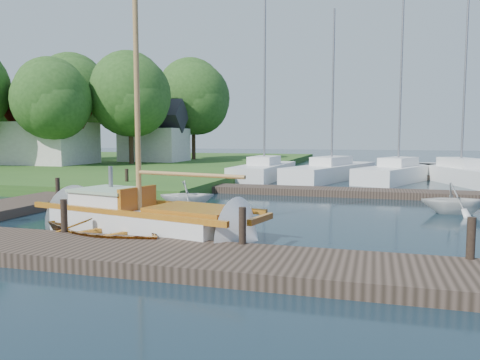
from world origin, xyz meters
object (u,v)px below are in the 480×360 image
(house_a, at_px, (48,132))
(mooring_post_5, at_px, (127,177))
(mooring_post_3, at_px, (471,238))
(marina_boat_2, at_px, (398,171))
(marina_boat_1, at_px, (331,170))
(tree_7, at_px, (193,97))
(tree_3, at_px, (130,95))
(mooring_post_1, at_px, (64,216))
(tree_4, at_px, (73,94))
(tender_b, at_px, (187,192))
(marina_boat_3, at_px, (461,173))
(dinghy, at_px, (106,226))
(tender_a, at_px, (108,195))
(tree_2, at_px, (52,99))
(mooring_post_4, at_px, (58,189))
(marina_boat_0, at_px, (264,170))
(sailboat, at_px, (150,223))
(tender_d, at_px, (455,197))
(house_c, at_px, (154,137))
(mooring_post_2, at_px, (242,226))

(house_a, bearing_deg, mooring_post_5, -40.24)
(mooring_post_3, relative_size, marina_boat_2, 0.06)
(marina_boat_1, bearing_deg, tree_7, 68.12)
(mooring_post_3, distance_m, tree_3, 30.94)
(mooring_post_1, relative_size, house_a, 0.13)
(mooring_post_1, relative_size, marina_boat_2, 0.06)
(marina_boat_1, relative_size, tree_4, 1.05)
(tender_b, distance_m, tree_4, 28.78)
(house_a, bearing_deg, tree_3, 18.85)
(mooring_post_1, distance_m, marina_boat_3, 22.53)
(dinghy, relative_size, tender_a, 1.17)
(tree_7, bearing_deg, tree_2, -116.57)
(mooring_post_4, distance_m, tree_7, 27.09)
(marina_boat_0, xyz_separation_m, marina_boat_1, (4.03, 0.66, -0.01))
(sailboat, distance_m, tender_d, 10.30)
(mooring_post_3, distance_m, tender_a, 13.40)
(house_a, bearing_deg, mooring_post_4, -50.91)
(marina_boat_3, bearing_deg, tree_7, 42.07)
(sailboat, relative_size, tree_3, 1.12)
(dinghy, height_order, marina_boat_2, marina_boat_2)
(marina_boat_1, bearing_deg, house_c, 82.52)
(mooring_post_3, height_order, mooring_post_4, same)
(mooring_post_1, xyz_separation_m, house_c, (-11.00, 27.00, 1.88))
(tree_3, bearing_deg, marina_boat_0, -21.44)
(marina_boat_2, relative_size, house_a, 1.99)
(mooring_post_1, relative_size, tender_a, 0.25)
(tender_b, xyz_separation_m, tree_7, (-9.45, 24.39, 5.67))
(mooring_post_1, distance_m, dinghy, 1.03)
(mooring_post_5, bearing_deg, dinghy, -63.02)
(mooring_post_2, relative_size, tree_3, 0.09)
(marina_boat_2, relative_size, marina_boat_3, 1.05)
(house_a, height_order, tree_7, tree_7)
(tree_3, bearing_deg, house_a, -161.15)
(mooring_post_3, relative_size, marina_boat_1, 0.08)
(tender_b, bearing_deg, tender_a, 74.69)
(mooring_post_3, bearing_deg, marina_boat_2, 91.42)
(marina_boat_2, bearing_deg, mooring_post_5, 149.45)
(mooring_post_1, height_order, tree_2, tree_2)
(marina_boat_2, distance_m, tree_2, 23.99)
(mooring_post_1, height_order, mooring_post_4, same)
(tender_d, distance_m, tree_3, 26.51)
(dinghy, xyz_separation_m, tree_7, (-9.81, 30.50, 5.81))
(tree_4, bearing_deg, marina_boat_3, -14.37)
(mooring_post_1, bearing_deg, house_c, 112.17)
(dinghy, xyz_separation_m, tree_2, (-15.81, 18.50, 4.86))
(marina_boat_0, distance_m, marina_boat_3, 11.25)
(tender_b, bearing_deg, marina_boat_2, -53.07)
(tender_b, relative_size, tree_4, 0.21)
(mooring_post_2, height_order, tree_7, tree_7)
(tender_b, height_order, tree_7, tree_7)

